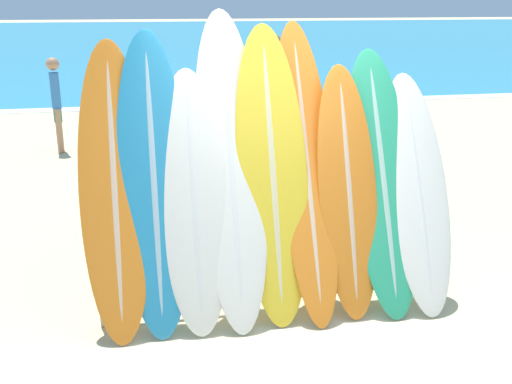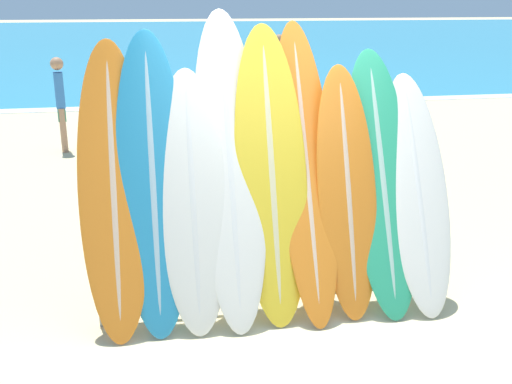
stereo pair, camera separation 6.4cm
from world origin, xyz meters
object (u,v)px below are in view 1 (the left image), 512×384
Objects in this scene: surfboard_slot_8 at (417,191)px; surfboard_slot_2 at (194,201)px; surfboard_slot_7 at (382,180)px; person_mid_beach at (56,101)px; surfboard_slot_3 at (231,167)px; person_far_left at (233,118)px; surfboard_slot_1 at (154,183)px; surfboard_slot_5 at (307,169)px; person_near_water at (275,73)px; surfboard_rack at (275,263)px; surfboard_slot_6 at (348,191)px; surfboard_slot_4 at (272,173)px; surfboard_slot_0 at (115,189)px.

surfboard_slot_2 is at bearing -179.80° from surfboard_slot_8.
surfboard_slot_7 is 1.32× the size of person_mid_beach.
surfboard_slot_3 is 3.54m from person_far_left.
surfboard_slot_2 is (0.30, -0.06, -0.15)m from surfboard_slot_1.
surfboard_slot_8 reaches higher than person_far_left.
surfboard_slot_2 is at bearing -172.63° from surfboard_slot_5.
person_mid_beach is at bearing -47.86° from person_near_water.
surfboard_slot_8 is at bearing 2.76° from surfboard_rack.
surfboard_slot_6 reaches higher than surfboard_rack.
surfboard_slot_6 reaches higher than person_mid_beach.
surfboard_slot_3 is at bearing -179.62° from surfboard_slot_5.
person_far_left is at bearing 91.11° from surfboard_slot_5.
surfboard_slot_1 is 1.20× the size of surfboard_slot_8.
surfboard_slot_7 is (1.29, -0.06, -0.17)m from surfboard_slot_3.
surfboard_slot_2 is 0.86× the size of surfboard_slot_4.
surfboard_slot_6 is at bearing 5.86° from person_near_water.
person_mid_beach is (-1.75, 6.11, -0.13)m from surfboard_slot_2.
surfboard_slot_0 is 0.31m from surfboard_slot_1.
person_near_water reaches higher than surfboard_rack.
surfboard_slot_5 is at bearing 174.28° from surfboard_slot_7.
surfboard_rack is 6.63m from person_mid_beach.
surfboard_slot_4 is (1.26, 0.01, 0.05)m from surfboard_slot_0.
person_mid_beach is 3.65m from person_far_left.
surfboard_slot_7 is (1.61, 0.06, 0.06)m from surfboard_slot_2.
surfboard_slot_6 is 0.34m from surfboard_slot_7.
surfboard_slot_1 is (-0.95, 0.12, 0.73)m from surfboard_rack.
surfboard_slot_4 is 1.16× the size of surfboard_slot_6.
surfboard_slot_3 is at bearing 3.57° from surfboard_slot_0.
surfboard_slot_2 reaches higher than person_far_left.
person_mid_beach is (-2.07, 5.99, -0.36)m from surfboard_slot_3.
surfboard_slot_3 reaches higher than person_mid_beach.
surfboard_slot_4 is at bearing 1.60° from person_near_water.
surfboard_slot_3 is at bearing 152.27° from surfboard_rack.
surfboard_slot_4 is at bearing -166.73° from person_mid_beach.
surfboard_slot_6 is 8.47m from person_near_water.
surfboard_slot_2 is 0.98m from surfboard_slot_5.
person_mid_beach is 0.91× the size of person_far_left.
surfboard_slot_7 reaches higher than person_far_left.
surfboard_slot_6 is at bearing -1.97° from surfboard_slot_0.
surfboard_slot_3 is 1.53× the size of person_mid_beach.
surfboard_slot_0 is 3.85m from person_far_left.
surfboard_slot_1 is 1.15× the size of surfboard_slot_2.
surfboard_slot_0 is 2.22m from surfboard_slot_7.
surfboard_slot_0 is 1.05× the size of surfboard_slot_7.
surfboard_slot_4 is at bearing 0.56° from surfboard_slot_1.
person_near_water is 4.88m from person_mid_beach.
surfboard_rack is at bearing 178.43° from person_far_left.
surfboard_slot_1 is 2.23m from surfboard_slot_8.
surfboard_slot_0 reaches higher than person_mid_beach.
person_mid_beach is at bearing 111.30° from surfboard_rack.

